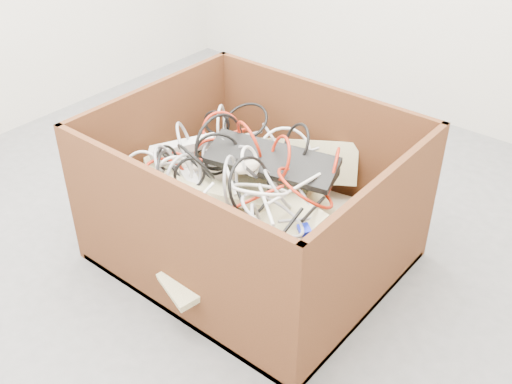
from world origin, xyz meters
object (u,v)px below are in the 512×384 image
Objects in this scene: cardboard_box at (250,222)px; power_strip_left at (182,146)px; vga_plug at (304,230)px; power_strip_right at (198,193)px.

cardboard_box is 0.41m from power_strip_left.
vga_plug is at bearing -44.36° from power_strip_left.
power_strip_left is at bearing -153.24° from vga_plug.
cardboard_box is 4.25× the size of power_strip_right.
vga_plug is (0.33, -0.11, 0.19)m from cardboard_box.
vga_plug is (0.44, 0.06, 0.01)m from power_strip_right.
power_strip_right reaches higher than vga_plug.
cardboard_box is 23.99× the size of vga_plug.
cardboard_box is 3.89× the size of power_strip_left.
vga_plug is at bearing -18.08° from cardboard_box.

